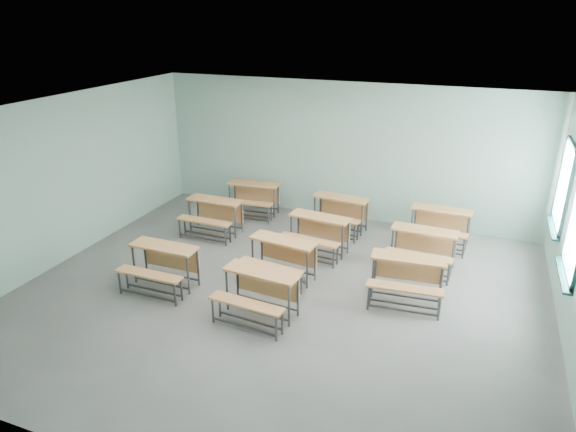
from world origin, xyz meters
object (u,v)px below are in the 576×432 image
desk_unit_r1c1 (281,254)px  desk_unit_r2c2 (423,244)px  desk_unit_r0c1 (258,288)px  desk_unit_r3c2 (440,222)px  desk_unit_r2c0 (213,212)px  desk_unit_r1c2 (407,273)px  desk_unit_r3c0 (252,194)px  desk_unit_r3c1 (339,209)px  desk_unit_r0c0 (161,261)px  desk_unit_r2c1 (317,230)px

desk_unit_r1c1 → desk_unit_r2c2: same height
desk_unit_r0c1 → desk_unit_r3c2: size_ratio=1.02×
desk_unit_r2c0 → desk_unit_r1c2: bearing=-15.4°
desk_unit_r1c1 → desk_unit_r3c0: size_ratio=1.02×
desk_unit_r2c0 → desk_unit_r3c0: bearing=77.3°
desk_unit_r2c2 → desk_unit_r3c1: bearing=151.7°
desk_unit_r0c0 → desk_unit_r2c1: same height
desk_unit_r0c1 → desk_unit_r1c1: (-0.13, 1.26, 0.00)m
desk_unit_r1c1 → desk_unit_r2c0: same height
desk_unit_r1c1 → desk_unit_r3c1: size_ratio=1.01×
desk_unit_r2c2 → desk_unit_r3c0: bearing=164.5°
desk_unit_r2c1 → desk_unit_r3c0: 2.58m
desk_unit_r1c1 → desk_unit_r2c0: size_ratio=1.06×
desk_unit_r1c2 → desk_unit_r3c0: (-4.14, 2.66, 0.00)m
desk_unit_r2c0 → desk_unit_r3c0: (0.33, 1.35, 0.00)m
desk_unit_r0c1 → desk_unit_r3c0: (-2.00, 4.04, 0.00)m
desk_unit_r3c0 → desk_unit_r3c2: bearing=-6.3°
desk_unit_r1c1 → desk_unit_r0c0: bearing=-144.6°
desk_unit_r2c2 → desk_unit_r0c1: bearing=-127.4°
desk_unit_r3c0 → desk_unit_r3c2: same height
desk_unit_r0c0 → desk_unit_r2c0: (-0.32, 2.44, 0.00)m
desk_unit_r1c2 → desk_unit_r2c2: 1.29m
desk_unit_r1c2 → desk_unit_r3c1: size_ratio=0.99×
desk_unit_r1c2 → desk_unit_r2c1: bearing=144.2°
desk_unit_r3c1 → desk_unit_r2c0: bearing=-149.3°
desk_unit_r0c1 → desk_unit_r3c1: 3.86m
desk_unit_r0c1 → desk_unit_r3c2: (2.41, 3.92, 0.00)m
desk_unit_r0c1 → desk_unit_r2c0: same height
desk_unit_r0c0 → desk_unit_r3c2: 5.75m
desk_unit_r3c0 → desk_unit_r2c2: bearing=-22.8°
desk_unit_r2c2 → desk_unit_r3c2: (0.19, 1.26, 0.00)m
desk_unit_r0c1 → desk_unit_r1c2: bearing=37.4°
desk_unit_r1c1 → desk_unit_r2c0: (-2.20, 1.43, 0.00)m
desk_unit_r1c2 → desk_unit_r3c2: same height
desk_unit_r3c1 → desk_unit_r3c2: size_ratio=1.03×
desk_unit_r1c2 → desk_unit_r2c0: same height
desk_unit_r3c0 → desk_unit_r3c2: 4.41m
desk_unit_r2c1 → desk_unit_r2c2: same height
desk_unit_r3c0 → desk_unit_r3c1: 2.23m
desk_unit_r3c2 → desk_unit_r1c1: bearing=-130.6°
desk_unit_r2c1 → desk_unit_r1c2: bearing=-24.9°
desk_unit_r0c0 → desk_unit_r2c1: bearing=48.0°
desk_unit_r0c0 → desk_unit_r1c2: same height
desk_unit_r1c1 → desk_unit_r2c1: size_ratio=1.01×
desk_unit_r2c1 → desk_unit_r3c1: bearing=92.5°
desk_unit_r0c1 → desk_unit_r3c2: 4.60m
desk_unit_r2c0 → desk_unit_r3c2: bearing=15.5°
desk_unit_r0c1 → desk_unit_r1c2: (2.14, 1.37, 0.00)m
desk_unit_r3c1 → desk_unit_r2c1: bearing=-87.8°
desk_unit_r0c0 → desk_unit_r3c1: (2.23, 3.61, 0.00)m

